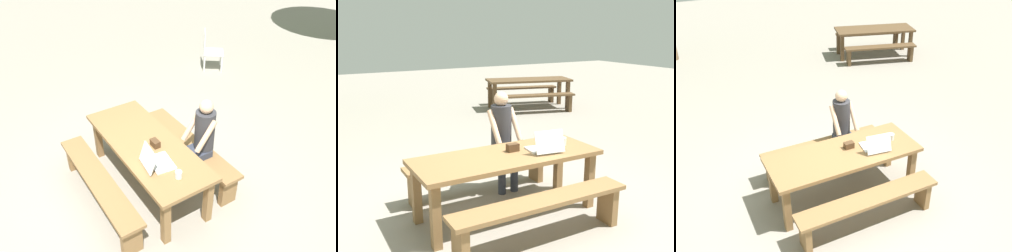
# 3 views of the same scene
# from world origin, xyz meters

# --- Properties ---
(ground_plane) EXTENTS (30.00, 30.00, 0.00)m
(ground_plane) POSITION_xyz_m (0.00, 0.00, 0.00)
(ground_plane) COLOR gray
(picnic_table_front) EXTENTS (2.07, 0.80, 0.71)m
(picnic_table_front) POSITION_xyz_m (0.00, 0.00, 0.61)
(picnic_table_front) COLOR olive
(picnic_table_front) RESTS_ON ground
(bench_near) EXTENTS (1.91, 0.30, 0.46)m
(bench_near) POSITION_xyz_m (0.00, -0.70, 0.35)
(bench_near) COLOR olive
(bench_near) RESTS_ON ground
(bench_far) EXTENTS (1.91, 0.30, 0.46)m
(bench_far) POSITION_xyz_m (0.00, 0.70, 0.35)
(bench_far) COLOR olive
(bench_far) RESTS_ON ground
(laptop) EXTENTS (0.39, 0.38, 0.26)m
(laptop) POSITION_xyz_m (0.43, -0.11, 0.77)
(laptop) COLOR white
(laptop) RESTS_ON picnic_table_front
(small_pouch) EXTENTS (0.13, 0.08, 0.09)m
(small_pouch) POSITION_xyz_m (0.12, 0.07, 0.75)
(small_pouch) COLOR #4C331E
(small_pouch) RESTS_ON picnic_table_front
(coffee_mug) EXTENTS (0.08, 0.08, 0.09)m
(coffee_mug) POSITION_xyz_m (0.76, -0.01, 0.76)
(coffee_mug) COLOR white
(coffee_mug) RESTS_ON picnic_table_front
(person_seated) EXTENTS (0.37, 0.39, 1.28)m
(person_seated) POSITION_xyz_m (0.31, 0.65, 0.73)
(person_seated) COLOR #333847
(person_seated) RESTS_ON ground
(plastic_chair) EXTENTS (0.62, 0.62, 0.86)m
(plastic_chair) POSITION_xyz_m (-2.51, 3.06, 0.45)
(plastic_chair) COLOR white
(plastic_chair) RESTS_ON ground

